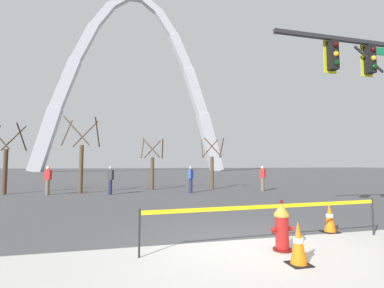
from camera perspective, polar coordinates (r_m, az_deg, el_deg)
The scene contains 15 objects.
ground_plane at distance 6.45m, azimuth 9.72°, elevation -19.38°, with size 240.00×240.00×0.00m, color #474749.
fire_hydrant at distance 6.04m, azimuth 17.77°, elevation -15.74°, with size 0.46×0.48×0.99m.
caution_tape_barrier at distance 6.36m, azimuth 15.92°, elevation -13.78°, with size 5.59×0.33×0.89m.
traffic_cone_by_hydrant at distance 5.35m, azimuth 20.79°, elevation -18.41°, with size 0.36×0.36×0.73m.
traffic_cone_curb_edge at distance 8.03m, azimuth 26.19°, elevation -13.35°, with size 0.36×0.36×0.73m.
traffic_signal_gantry at distance 10.90m, azimuth 33.61°, elevation 9.11°, with size 5.02×0.44×6.00m.
monument_arch at distance 72.65m, azimuth -11.73°, elevation 10.32°, with size 46.31×2.88×45.34m.
tree_far_left at distance 19.22m, azimuth -33.69°, elevation -3.18°, with size 1.86×1.87×4.03m.
tree_left_mid at distance 17.88m, azimuth -21.60°, elevation -2.95°, with size 2.05×2.06×4.46m.
tree_center_left at distance 19.08m, azimuth -8.09°, elevation -4.66°, with size 1.59×1.60×3.41m.
tree_center_right at distance 19.59m, azimuth 4.07°, elevation -4.55°, with size 1.63×1.64×3.51m.
pedestrian_walking_left at distance 16.94m, azimuth -0.28°, elevation -7.13°, with size 0.37×0.39×1.59m.
pedestrian_standing_center at distance 16.53m, azimuth -16.29°, elevation -7.04°, with size 0.39×0.36×1.59m.
pedestrian_walking_right at distance 18.68m, azimuth 14.12°, elevation -6.73°, with size 0.38×0.39×1.59m.
pedestrian_near_trees at distance 17.71m, azimuth -27.27°, elevation -6.54°, with size 0.39×0.31×1.59m.
Camera 1 is at (-2.48, -5.71, 1.70)m, focal length 26.23 mm.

